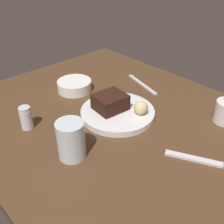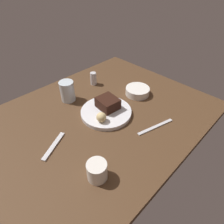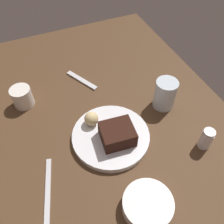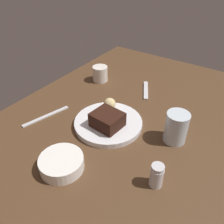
{
  "view_description": "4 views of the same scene",
  "coord_description": "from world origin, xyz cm",
  "views": [
    {
      "loc": [
        -44.83,
        50.23,
        52.39
      ],
      "look_at": [
        7.45,
        1.65,
        6.19
      ],
      "focal_mm": 43.01,
      "sensor_mm": 36.0,
      "label": 1
    },
    {
      "loc": [
        -39.7,
        -53.71,
        62.52
      ],
      "look_at": [
        8.63,
        -5.59,
        6.15
      ],
      "focal_mm": 30.44,
      "sensor_mm": 36.0,
      "label": 2
    },
    {
      "loc": [
        49.04,
        -18.79,
        67.53
      ],
      "look_at": [
        1.35,
        1.68,
        6.59
      ],
      "focal_mm": 39.03,
      "sensor_mm": 36.0,
      "label": 3
    },
    {
      "loc": [
        62.63,
        36.35,
        57.17
      ],
      "look_at": [
        6.87,
        -1.23,
        8.22
      ],
      "focal_mm": 37.73,
      "sensor_mm": 36.0,
      "label": 4
    }
  ],
  "objects": [
    {
      "name": "butter_knife",
      "position": [
        17.51,
        -24.3,
        3.25
      ],
      "size": [
        18.7,
        6.36,
        0.5
      ],
      "primitive_type": "cube",
      "rotation": [
        0.0,
        0.0,
        6.02
      ],
      "color": "silver",
      "rests_on": "dining_table"
    },
    {
      "name": "dessert_spoon",
      "position": [
        -20.77,
        -1.66,
        3.35
      ],
      "size": [
        14.15,
        8.49,
        0.7
      ],
      "primitive_type": "cube",
      "rotation": [
        0.0,
        0.0,
        3.62
      ],
      "color": "silver",
      "rests_on": "dining_table"
    },
    {
      "name": "coffee_cup",
      "position": [
        -17.33,
        -24.32,
        6.56
      ],
      "size": [
        7.02,
        7.02,
        7.13
      ],
      "primitive_type": "cylinder",
      "color": "silver",
      "rests_on": "dining_table"
    },
    {
      "name": "bread_roll",
      "position": [
        1.84,
        -5.69,
        7.23
      ],
      "size": [
        4.53,
        4.53,
        4.53
      ],
      "primitive_type": "sphere",
      "color": "#DBC184",
      "rests_on": "dessert_plate"
    },
    {
      "name": "side_bowl",
      "position": [
        32.32,
        -1.76,
        4.97
      ],
      "size": [
        13.02,
        13.02,
        3.95
      ],
      "primitive_type": "cylinder",
      "color": "white",
      "rests_on": "dining_table"
    },
    {
      "name": "chocolate_cake_slice",
      "position": [
        10.73,
        -0.6,
        7.56
      ],
      "size": [
        9.74,
        10.67,
        5.18
      ],
      "primitive_type": "cube",
      "rotation": [
        0.0,
        0.0,
        4.61
      ],
      "color": "black",
      "rests_on": "dessert_plate"
    },
    {
      "name": "salt_shaker",
      "position": [
        22.34,
        23.51,
        6.65
      ],
      "size": [
        3.68,
        3.68,
        7.4
      ],
      "color": "silver",
      "rests_on": "dining_table"
    },
    {
      "name": "water_glass",
      "position": [
        2.47,
        20.87,
        8.36
      ],
      "size": [
        7.46,
        7.46,
        10.71
      ],
      "primitive_type": "cylinder",
      "color": "silver",
      "rests_on": "dining_table"
    },
    {
      "name": "dining_table",
      "position": [
        0.0,
        0.0,
        1.5
      ],
      "size": [
        120.0,
        84.0,
        3.0
      ],
      "primitive_type": "cube",
      "color": "#4C331E",
      "rests_on": "ground"
    },
    {
      "name": "dessert_plate",
      "position": [
        8.44,
        -1.79,
        3.98
      ],
      "size": [
        24.44,
        24.44,
        1.96
      ],
      "primitive_type": "cylinder",
      "color": "silver",
      "rests_on": "dining_table"
    }
  ]
}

